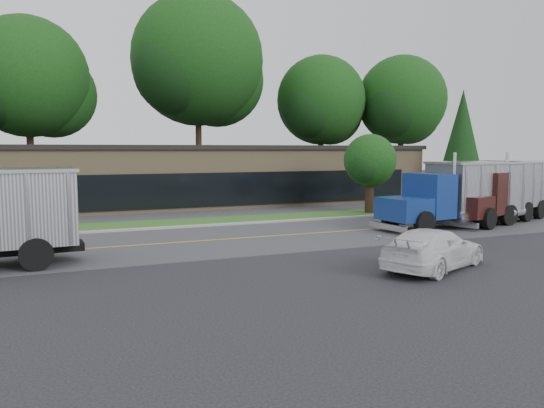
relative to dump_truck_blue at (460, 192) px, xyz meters
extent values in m
plane|color=#35353B|center=(-11.16, -8.27, -1.81)|extent=(140.00, 140.00, 0.00)
cube|color=#56565C|center=(-11.16, 0.73, -1.81)|extent=(60.00, 8.00, 0.02)
cube|color=gold|center=(-11.16, 0.73, -1.81)|extent=(60.00, 0.12, 0.01)
cube|color=#9E9E99|center=(-11.16, 4.93, -1.81)|extent=(60.00, 0.30, 0.12)
cube|color=#346422|center=(-11.16, 6.73, -1.81)|extent=(60.00, 3.40, 0.03)
cube|color=#56565C|center=(-11.16, 11.73, -1.81)|extent=(60.00, 7.00, 0.02)
cube|color=#A08762|center=(-9.16, 17.73, 0.19)|extent=(32.00, 12.00, 4.00)
cylinder|color=#382619|center=(-21.16, 25.73, 0.83)|extent=(0.56, 0.56, 5.27)
sphere|color=#12380F|center=(-21.16, 25.73, 7.98)|extent=(9.63, 9.63, 9.63)
sphere|color=#12380F|center=(-19.35, 26.93, 6.77)|extent=(7.23, 7.23, 7.23)
sphere|color=black|center=(-22.66, 24.82, 7.07)|extent=(6.62, 6.62, 6.62)
cylinder|color=#382619|center=(-7.16, 25.73, 1.43)|extent=(0.56, 0.56, 6.48)
sphere|color=#12380F|center=(-7.16, 25.73, 10.22)|extent=(11.84, 11.84, 11.84)
sphere|color=#12380F|center=(-4.94, 27.21, 8.74)|extent=(8.88, 8.88, 8.88)
sphere|color=black|center=(-9.01, 24.62, 9.11)|extent=(8.14, 8.14, 8.14)
cylinder|color=#382619|center=(4.84, 24.73, 0.55)|extent=(0.56, 0.56, 4.72)
sphere|color=#12380F|center=(4.84, 24.73, 6.96)|extent=(8.63, 8.63, 8.63)
sphere|color=#12380F|center=(6.46, 25.81, 5.88)|extent=(6.47, 6.47, 6.47)
sphere|color=black|center=(3.49, 23.92, 6.15)|extent=(5.93, 5.93, 5.93)
cylinder|color=#382619|center=(12.84, 22.73, 0.59)|extent=(0.56, 0.56, 4.79)
sphere|color=#12380F|center=(12.84, 22.73, 7.09)|extent=(8.76, 8.76, 8.76)
sphere|color=#12380F|center=(14.48, 23.82, 6.00)|extent=(6.57, 6.57, 6.57)
sphere|color=black|center=(11.47, 21.91, 6.27)|extent=(6.02, 6.02, 6.02)
cylinder|color=#382619|center=(8.84, 9.73, -1.31)|extent=(0.44, 0.44, 1.00)
cone|color=black|center=(8.84, 9.73, 2.84)|extent=(3.72, 3.72, 7.61)
cylinder|color=#382619|center=(-1.16, 6.73, -0.91)|extent=(0.56, 0.56, 1.80)
sphere|color=#12380F|center=(-1.16, 6.73, 1.53)|extent=(3.29, 3.29, 3.29)
sphere|color=#12380F|center=(-0.54, 7.14, 1.12)|extent=(2.46, 2.46, 2.46)
sphere|color=black|center=(-1.67, 6.42, 1.22)|extent=(2.26, 2.26, 2.26)
cylinder|color=black|center=(-21.39, -0.50, -1.24)|extent=(1.12, 0.42, 1.10)
cylinder|color=black|center=(-21.25, -2.80, -1.24)|extent=(1.12, 0.42, 1.10)
cube|color=black|center=(-0.24, -0.03, -1.24)|extent=(8.24, 1.93, 0.28)
cube|color=navy|center=(-3.78, -0.44, -0.69)|extent=(2.21, 2.51, 1.10)
cube|color=navy|center=(-2.18, -0.25, -0.09)|extent=(1.69, 2.55, 2.20)
cube|color=black|center=(-2.80, -0.32, 0.31)|extent=(0.30, 2.09, 0.90)
cube|color=silver|center=(1.17, 0.14, 0.21)|extent=(5.15, 3.05, 2.50)
cube|color=silver|center=(1.17, 0.14, 1.51)|extent=(5.31, 3.21, 0.12)
cylinder|color=black|center=(-3.73, 0.73, -1.24)|extent=(1.13, 0.47, 1.10)
cylinder|color=black|center=(-3.47, -1.56, -1.24)|extent=(1.13, 0.47, 1.10)
cylinder|color=black|center=(1.39, 1.32, -1.24)|extent=(1.13, 0.47, 1.10)
cylinder|color=black|center=(1.66, -0.97, -1.24)|extent=(1.13, 0.47, 1.10)
cube|color=black|center=(3.37, 0.64, -1.24)|extent=(8.21, 3.68, 0.28)
cube|color=#331411|center=(-0.06, -0.55, -0.69)|extent=(2.64, 2.83, 1.10)
cube|color=#331411|center=(1.49, -0.01, -0.09)|extent=(2.16, 2.74, 2.20)
cube|color=black|center=(0.89, -0.22, 0.31)|extent=(0.75, 2.00, 0.90)
cube|color=silver|center=(4.74, 1.12, 0.21)|extent=(5.53, 4.00, 2.50)
cube|color=silver|center=(4.74, 1.12, 1.51)|extent=(5.72, 4.19, 0.12)
cylinder|color=black|center=(-0.26, 0.60, -1.24)|extent=(1.15, 0.69, 1.10)
cylinder|color=black|center=(0.49, -1.57, -1.24)|extent=(1.15, 0.69, 1.10)
cylinder|color=black|center=(4.70, 2.32, -1.24)|extent=(1.15, 0.69, 1.10)
cylinder|color=black|center=(5.46, 0.15, -1.24)|extent=(1.15, 0.69, 1.10)
imported|color=white|center=(-7.88, -7.54, -1.12)|extent=(5.11, 3.72, 1.38)
camera|label=1|loc=(-19.66, -21.68, 2.23)|focal=35.00mm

